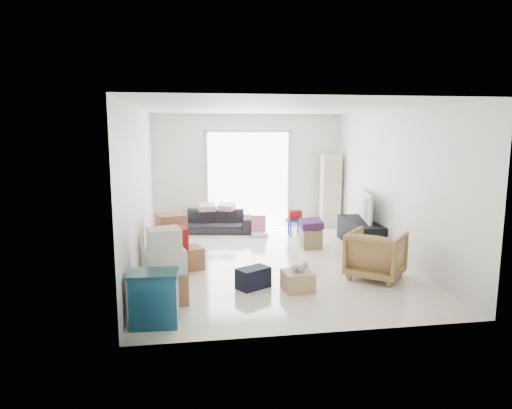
{
  "coord_description": "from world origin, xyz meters",
  "views": [
    {
      "loc": [
        -1.5,
        -7.81,
        2.33
      ],
      "look_at": [
        -0.25,
        0.2,
        1.0
      ],
      "focal_mm": 32.0,
      "sensor_mm": 36.0,
      "label": 1
    }
  ],
  "objects_px": {
    "sofa": "(215,218)",
    "wood_crate": "(298,281)",
    "tv_console": "(360,233)",
    "ac_tower": "(330,191)",
    "storage_bins": "(154,298)",
    "television": "(361,218)",
    "armchair": "(376,252)",
    "kids_table": "(295,218)",
    "ottoman": "(311,238)"
  },
  "relations": [
    {
      "from": "sofa",
      "to": "wood_crate",
      "type": "bearing_deg",
      "value": -67.74
    },
    {
      "from": "sofa",
      "to": "tv_console",
      "type": "bearing_deg",
      "value": -21.44
    },
    {
      "from": "ac_tower",
      "to": "sofa",
      "type": "bearing_deg",
      "value": -176.93
    },
    {
      "from": "ac_tower",
      "to": "storage_bins",
      "type": "bearing_deg",
      "value": -126.92
    },
    {
      "from": "television",
      "to": "sofa",
      "type": "distance_m",
      "value": 3.32
    },
    {
      "from": "sofa",
      "to": "armchair",
      "type": "bearing_deg",
      "value": -48.89
    },
    {
      "from": "armchair",
      "to": "kids_table",
      "type": "relative_size",
      "value": 1.43
    },
    {
      "from": "television",
      "to": "kids_table",
      "type": "height_order",
      "value": "television"
    },
    {
      "from": "television",
      "to": "kids_table",
      "type": "distance_m",
      "value": 1.53
    },
    {
      "from": "armchair",
      "to": "ottoman",
      "type": "bearing_deg",
      "value": -35.07
    },
    {
      "from": "armchair",
      "to": "kids_table",
      "type": "bearing_deg",
      "value": -38.7
    },
    {
      "from": "tv_console",
      "to": "kids_table",
      "type": "height_order",
      "value": "kids_table"
    },
    {
      "from": "ac_tower",
      "to": "wood_crate",
      "type": "relative_size",
      "value": 4.16
    },
    {
      "from": "tv_console",
      "to": "armchair",
      "type": "bearing_deg",
      "value": -105.02
    },
    {
      "from": "television",
      "to": "wood_crate",
      "type": "height_order",
      "value": "television"
    },
    {
      "from": "storage_bins",
      "to": "wood_crate",
      "type": "bearing_deg",
      "value": 24.64
    },
    {
      "from": "television",
      "to": "sofa",
      "type": "height_order",
      "value": "sofa"
    },
    {
      "from": "kids_table",
      "to": "ac_tower",
      "type": "bearing_deg",
      "value": 36.67
    },
    {
      "from": "television",
      "to": "ottoman",
      "type": "relative_size",
      "value": 2.68
    },
    {
      "from": "armchair",
      "to": "ottoman",
      "type": "relative_size",
      "value": 2.16
    },
    {
      "from": "storage_bins",
      "to": "ottoman",
      "type": "distance_m",
      "value": 4.32
    },
    {
      "from": "ac_tower",
      "to": "storage_bins",
      "type": "distance_m",
      "value": 6.43
    },
    {
      "from": "tv_console",
      "to": "armchair",
      "type": "height_order",
      "value": "armchair"
    },
    {
      "from": "sofa",
      "to": "ottoman",
      "type": "xyz_separation_m",
      "value": [
        1.8,
        -1.73,
        -0.15
      ]
    },
    {
      "from": "ac_tower",
      "to": "television",
      "type": "distance_m",
      "value": 1.86
    },
    {
      "from": "kids_table",
      "to": "wood_crate",
      "type": "bearing_deg",
      "value": -102.87
    },
    {
      "from": "ac_tower",
      "to": "television",
      "type": "xyz_separation_m",
      "value": [
        0.05,
        -1.83,
        -0.3
      ]
    },
    {
      "from": "kids_table",
      "to": "ottoman",
      "type": "bearing_deg",
      "value": -85.99
    },
    {
      "from": "ottoman",
      "to": "wood_crate",
      "type": "xyz_separation_m",
      "value": [
        -0.85,
        -2.33,
        -0.05
      ]
    },
    {
      "from": "ac_tower",
      "to": "ottoman",
      "type": "height_order",
      "value": "ac_tower"
    },
    {
      "from": "television",
      "to": "sofa",
      "type": "xyz_separation_m",
      "value": [
        -2.85,
        1.68,
        -0.24
      ]
    },
    {
      "from": "wood_crate",
      "to": "armchair",
      "type": "bearing_deg",
      "value": 14.89
    },
    {
      "from": "kids_table",
      "to": "wood_crate",
      "type": "relative_size",
      "value": 1.38
    },
    {
      "from": "sofa",
      "to": "kids_table",
      "type": "bearing_deg",
      "value": -11.47
    },
    {
      "from": "television",
      "to": "storage_bins",
      "type": "relative_size",
      "value": 1.55
    },
    {
      "from": "sofa",
      "to": "armchair",
      "type": "height_order",
      "value": "armchair"
    },
    {
      "from": "armchair",
      "to": "wood_crate",
      "type": "bearing_deg",
      "value": 55.38
    },
    {
      "from": "tv_console",
      "to": "wood_crate",
      "type": "relative_size",
      "value": 3.62
    },
    {
      "from": "ac_tower",
      "to": "sofa",
      "type": "relative_size",
      "value": 1.01
    },
    {
      "from": "sofa",
      "to": "wood_crate",
      "type": "relative_size",
      "value": 4.1
    },
    {
      "from": "tv_console",
      "to": "sofa",
      "type": "distance_m",
      "value": 3.31
    },
    {
      "from": "wood_crate",
      "to": "television",
      "type": "bearing_deg",
      "value": 51.33
    },
    {
      "from": "ac_tower",
      "to": "wood_crate",
      "type": "distance_m",
      "value": 4.66
    },
    {
      "from": "storage_bins",
      "to": "kids_table",
      "type": "relative_size",
      "value": 1.15
    },
    {
      "from": "tv_console",
      "to": "storage_bins",
      "type": "xyz_separation_m",
      "value": [
        -3.9,
        -3.29,
        0.08
      ]
    },
    {
      "from": "tv_console",
      "to": "sofa",
      "type": "relative_size",
      "value": 0.88
    },
    {
      "from": "sofa",
      "to": "ottoman",
      "type": "distance_m",
      "value": 2.5
    },
    {
      "from": "tv_console",
      "to": "armchair",
      "type": "relative_size",
      "value": 1.84
    },
    {
      "from": "storage_bins",
      "to": "kids_table",
      "type": "distance_m",
      "value": 5.14
    },
    {
      "from": "ottoman",
      "to": "kids_table",
      "type": "distance_m",
      "value": 1.1
    }
  ]
}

